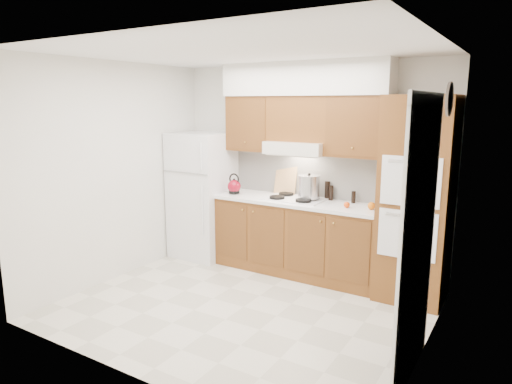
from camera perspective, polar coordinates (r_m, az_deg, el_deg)
floor at (r=4.97m, az=-1.57°, el=-14.15°), size 3.60×3.60×0.00m
ceiling at (r=4.52m, az=-1.75°, el=17.20°), size 3.60×3.60×0.00m
wall_back at (r=5.86m, az=6.38°, el=3.01°), size 3.60×0.02×2.60m
wall_left at (r=5.74m, az=-16.91°, el=2.42°), size 0.02×3.00×2.60m
wall_right at (r=3.91m, az=21.07°, el=-1.78°), size 0.02×3.00×2.60m
fridge at (r=6.37m, az=-6.64°, el=-0.37°), size 0.75×0.72×1.72m
base_cabinets at (r=5.77m, az=5.15°, el=-5.74°), size 2.11×0.60×0.90m
countertop at (r=5.65m, az=5.19°, el=-1.20°), size 2.13×0.62×0.04m
backsplash at (r=5.85m, az=6.52°, el=2.20°), size 2.11×0.03×0.56m
oven_cabinet at (r=5.14m, az=19.42°, el=-0.97°), size 0.70×0.65×2.20m
upper_cab_left at (r=6.01m, az=-0.44°, el=8.55°), size 0.63×0.33×0.70m
upper_cab_right at (r=5.39m, az=12.71°, el=7.98°), size 0.73×0.33×0.70m
range_hood at (r=5.64m, az=5.23°, el=5.53°), size 0.75×0.45×0.15m
upper_cab_over_hood at (r=5.67m, az=5.57°, el=9.10°), size 0.75×0.33×0.55m
soffit at (r=5.64m, az=6.06°, el=13.91°), size 2.13×0.36×0.40m
cooktop at (r=5.68m, az=4.83°, el=-0.85°), size 0.74×0.50×0.01m
doorway at (r=3.64m, az=19.58°, el=-6.67°), size 0.02×0.90×2.10m
wall_clock at (r=4.36m, az=23.03°, el=10.63°), size 0.02×0.30×0.30m
kettle at (r=5.98m, az=-2.75°, el=0.70°), size 0.18×0.18×0.18m
cutting_board at (r=5.97m, az=3.74°, el=1.64°), size 0.31×0.12×0.41m
stock_pot at (r=5.61m, az=6.62°, el=0.62°), size 0.34×0.34×0.27m
condiment_a at (r=5.74m, az=8.89°, el=0.24°), size 0.07×0.07×0.22m
condiment_b at (r=5.67m, az=9.34°, el=-0.10°), size 0.07×0.07×0.18m
condiment_c at (r=5.56m, az=12.09°, el=-0.63°), size 0.05×0.05×0.14m
orange_near at (r=5.27m, az=14.24°, el=-1.69°), size 0.11×0.11×0.09m
orange_far at (r=5.30m, az=11.28°, el=-1.59°), size 0.08×0.08×0.07m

